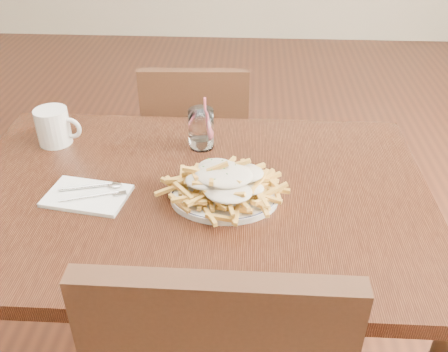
# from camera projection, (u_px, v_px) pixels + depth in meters

# --- Properties ---
(table) EXTENTS (1.20, 0.80, 0.75)m
(table) POSITION_uv_depth(u_px,v_px,m) (193.00, 214.00, 1.30)
(table) COLOR black
(table) RESTS_ON ground
(chair_far) EXTENTS (0.40, 0.40, 0.84)m
(chair_far) POSITION_uv_depth(u_px,v_px,m) (198.00, 148.00, 1.98)
(chair_far) COLOR black
(chair_far) RESTS_ON ground
(fries_plate) EXTENTS (0.32, 0.29, 0.02)m
(fries_plate) POSITION_uv_depth(u_px,v_px,m) (224.00, 197.00, 1.22)
(fries_plate) COLOR white
(fries_plate) RESTS_ON table
(loaded_fries) EXTENTS (0.28, 0.24, 0.08)m
(loaded_fries) POSITION_uv_depth(u_px,v_px,m) (224.00, 180.00, 1.19)
(loaded_fries) COLOR gold
(loaded_fries) RESTS_ON fries_plate
(napkin) EXTENTS (0.22, 0.16, 0.01)m
(napkin) POSITION_uv_depth(u_px,v_px,m) (87.00, 196.00, 1.23)
(napkin) COLOR white
(napkin) RESTS_ON table
(cutlery) EXTENTS (0.18, 0.11, 0.01)m
(cutlery) POSITION_uv_depth(u_px,v_px,m) (87.00, 192.00, 1.23)
(cutlery) COLOR silver
(cutlery) RESTS_ON napkin
(water_glass) EXTENTS (0.07, 0.07, 0.16)m
(water_glass) POSITION_uv_depth(u_px,v_px,m) (201.00, 131.00, 1.41)
(water_glass) COLOR white
(water_glass) RESTS_ON table
(coffee_mug) EXTENTS (0.13, 0.09, 0.11)m
(coffee_mug) POSITION_uv_depth(u_px,v_px,m) (54.00, 127.00, 1.43)
(coffee_mug) COLOR white
(coffee_mug) RESTS_ON table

